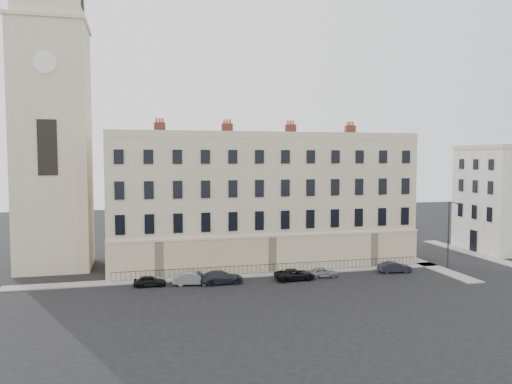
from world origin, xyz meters
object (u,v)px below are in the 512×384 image
at_px(car_a, 150,281).
at_px(car_c, 221,277).
at_px(car_b, 193,278).
at_px(streetlamp, 449,231).
at_px(car_e, 323,272).
at_px(car_d, 295,274).
at_px(car_f, 395,267).

height_order(car_a, car_c, car_c).
relative_size(car_b, streetlamp, 0.51).
bearing_deg(streetlamp, car_e, -174.77).
height_order(car_a, car_e, car_a).
distance_m(car_a, car_e, 18.22).
bearing_deg(car_d, car_a, 84.32).
distance_m(car_b, car_c, 2.87).
distance_m(car_c, streetlamp, 27.09).
distance_m(car_d, car_e, 3.31).
bearing_deg(car_e, streetlamp, -83.85).
distance_m(car_c, car_f, 19.82).
bearing_deg(car_b, car_e, -82.68).
xyz_separation_m(car_e, car_f, (8.73, 0.26, 0.06)).
bearing_deg(car_a, streetlamp, -87.06).
distance_m(car_a, car_b, 4.29).
height_order(car_c, car_d, car_c).
height_order(car_b, car_c, car_b).
height_order(car_e, car_f, car_f).
relative_size(car_b, car_c, 0.88).
xyz_separation_m(car_b, car_d, (10.65, -0.56, -0.07)).
height_order(car_e, streetlamp, streetlamp).
distance_m(car_e, car_f, 8.74).
bearing_deg(car_f, streetlamp, -81.81).
bearing_deg(car_f, car_e, 97.98).
bearing_deg(streetlamp, car_b, -175.94).
height_order(car_d, car_e, car_d).
bearing_deg(car_e, car_f, -83.95).
relative_size(car_e, streetlamp, 0.41).
xyz_separation_m(car_a, car_e, (18.22, -0.54, -0.01)).
xyz_separation_m(car_c, car_e, (11.08, 0.06, -0.12)).
distance_m(car_f, streetlamp, 7.96).
distance_m(car_b, car_d, 10.67).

